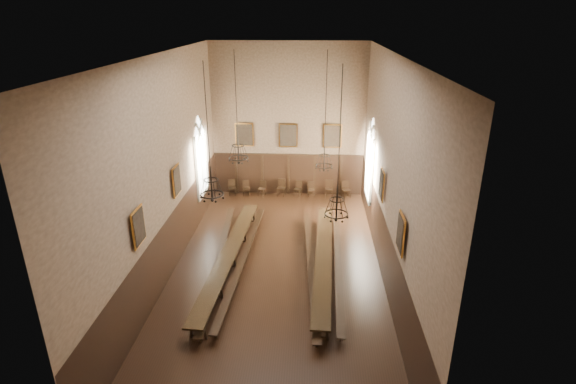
# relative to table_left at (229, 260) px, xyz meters

# --- Properties ---
(floor) EXTENTS (9.00, 18.00, 0.02)m
(floor) POSITION_rel_table_left_xyz_m (2.08, -0.04, -0.41)
(floor) COLOR black
(floor) RESTS_ON ground
(ceiling) EXTENTS (9.00, 18.00, 0.02)m
(ceiling) POSITION_rel_table_left_xyz_m (2.08, -0.04, 8.61)
(ceiling) COLOR black
(ceiling) RESTS_ON ground
(wall_back) EXTENTS (9.00, 0.02, 9.00)m
(wall_back) POSITION_rel_table_left_xyz_m (2.08, 8.97, 4.10)
(wall_back) COLOR #917559
(wall_back) RESTS_ON ground
(wall_front) EXTENTS (9.00, 0.02, 9.00)m
(wall_front) POSITION_rel_table_left_xyz_m (2.08, -9.05, 4.10)
(wall_front) COLOR #917559
(wall_front) RESTS_ON ground
(wall_left) EXTENTS (0.02, 18.00, 9.00)m
(wall_left) POSITION_rel_table_left_xyz_m (-2.43, -0.04, 4.10)
(wall_left) COLOR #917559
(wall_left) RESTS_ON ground
(wall_right) EXTENTS (0.02, 18.00, 9.00)m
(wall_right) POSITION_rel_table_left_xyz_m (6.59, -0.04, 4.10)
(wall_right) COLOR #917559
(wall_right) RESTS_ON ground
(wainscot_panelling) EXTENTS (9.00, 18.00, 2.50)m
(wainscot_panelling) POSITION_rel_table_left_xyz_m (2.08, -0.04, 0.85)
(wainscot_panelling) COLOR black
(wainscot_panelling) RESTS_ON floor
(table_left) EXTENTS (1.29, 10.23, 0.80)m
(table_left) POSITION_rel_table_left_xyz_m (0.00, 0.00, 0.00)
(table_left) COLOR black
(table_left) RESTS_ON floor
(table_right) EXTENTS (1.08, 9.93, 0.77)m
(table_right) POSITION_rel_table_left_xyz_m (4.08, 0.06, -0.01)
(table_right) COLOR black
(table_right) RESTS_ON floor
(bench_left_outer) EXTENTS (1.05, 10.60, 0.48)m
(bench_left_outer) POSITION_rel_table_left_xyz_m (-0.48, 0.10, -0.09)
(bench_left_outer) COLOR black
(bench_left_outer) RESTS_ON floor
(bench_left_inner) EXTENTS (0.79, 10.37, 0.47)m
(bench_left_inner) POSITION_rel_table_left_xyz_m (0.57, 0.21, -0.10)
(bench_left_inner) COLOR black
(bench_left_inner) RESTS_ON floor
(bench_right_inner) EXTENTS (0.82, 10.19, 0.46)m
(bench_right_inner) POSITION_rel_table_left_xyz_m (3.54, -0.13, -0.11)
(bench_right_inner) COLOR black
(bench_right_inner) RESTS_ON floor
(bench_right_outer) EXTENTS (0.55, 9.97, 0.45)m
(bench_right_outer) POSITION_rel_table_left_xyz_m (4.71, 0.13, -0.11)
(bench_right_outer) COLOR black
(bench_right_outer) RESTS_ON floor
(chair_0) EXTENTS (0.52, 0.52, 0.96)m
(chair_0) POSITION_rel_table_left_xyz_m (-1.33, 8.48, -0.11)
(chair_0) COLOR black
(chair_0) RESTS_ON floor
(chair_1) EXTENTS (0.49, 0.49, 0.92)m
(chair_1) POSITION_rel_table_left_xyz_m (-0.47, 8.51, -0.12)
(chair_1) COLOR black
(chair_1) RESTS_ON floor
(chair_2) EXTENTS (0.51, 0.51, 0.91)m
(chair_2) POSITION_rel_table_left_xyz_m (0.49, 8.49, -0.12)
(chair_2) COLOR black
(chair_2) RESTS_ON floor
(chair_3) EXTENTS (0.53, 0.53, 1.03)m
(chair_3) POSITION_rel_table_left_xyz_m (1.67, 8.53, -0.09)
(chair_3) COLOR black
(chair_3) RESTS_ON floor
(chair_4) EXTENTS (0.53, 0.53, 0.94)m
(chair_4) POSITION_rel_table_left_xyz_m (2.69, 8.54, -0.11)
(chair_4) COLOR black
(chair_4) RESTS_ON floor
(chair_5) EXTENTS (0.43, 0.43, 0.88)m
(chair_5) POSITION_rel_table_left_xyz_m (3.49, 8.51, -0.13)
(chair_5) COLOR black
(chair_5) RESTS_ON floor
(chair_6) EXTENTS (0.47, 0.47, 1.02)m
(chair_6) POSITION_rel_table_left_xyz_m (4.57, 8.53, -0.09)
(chair_6) COLOR black
(chair_6) RESTS_ON floor
(chair_7) EXTENTS (0.58, 0.58, 1.02)m
(chair_7) POSITION_rel_table_left_xyz_m (5.61, 8.47, -0.09)
(chair_7) COLOR black
(chair_7) RESTS_ON floor
(chandelier_back_left) EXTENTS (0.90, 0.90, 4.90)m
(chandelier_back_left) POSITION_rel_table_left_xyz_m (0.16, 2.55, 4.17)
(chandelier_back_left) COLOR black
(chandelier_back_left) RESTS_ON ceiling
(chandelier_back_right) EXTENTS (0.77, 0.77, 5.22)m
(chandelier_back_right) POSITION_rel_table_left_xyz_m (4.06, 2.66, 3.91)
(chandelier_back_right) COLOR black
(chandelier_back_right) RESTS_ON ceiling
(chandelier_front_left) EXTENTS (0.85, 0.85, 4.75)m
(chandelier_front_left) POSITION_rel_table_left_xyz_m (-0.03, -2.23, 4.32)
(chandelier_front_left) COLOR black
(chandelier_front_left) RESTS_ON ceiling
(chandelier_front_right) EXTENTS (0.81, 0.81, 5.07)m
(chandelier_front_right) POSITION_rel_table_left_xyz_m (4.37, -2.94, 4.03)
(chandelier_front_right) COLOR black
(chandelier_front_right) RESTS_ON ceiling
(portrait_back_0) EXTENTS (1.10, 0.12, 1.40)m
(portrait_back_0) POSITION_rel_table_left_xyz_m (-0.52, 8.84, 3.30)
(portrait_back_0) COLOR orange
(portrait_back_0) RESTS_ON wall_back
(portrait_back_1) EXTENTS (1.10, 0.12, 1.40)m
(portrait_back_1) POSITION_rel_table_left_xyz_m (2.08, 8.84, 3.30)
(portrait_back_1) COLOR orange
(portrait_back_1) RESTS_ON wall_back
(portrait_back_2) EXTENTS (1.10, 0.12, 1.40)m
(portrait_back_2) POSITION_rel_table_left_xyz_m (4.68, 8.84, 3.30)
(portrait_back_2) COLOR orange
(portrait_back_2) RESTS_ON wall_back
(portrait_left_0) EXTENTS (0.12, 1.00, 1.30)m
(portrait_left_0) POSITION_rel_table_left_xyz_m (-2.30, 0.96, 3.30)
(portrait_left_0) COLOR orange
(portrait_left_0) RESTS_ON wall_left
(portrait_left_1) EXTENTS (0.12, 1.00, 1.30)m
(portrait_left_1) POSITION_rel_table_left_xyz_m (-2.30, -3.54, 3.30)
(portrait_left_1) COLOR orange
(portrait_left_1) RESTS_ON wall_left
(portrait_right_0) EXTENTS (0.12, 1.00, 1.30)m
(portrait_right_0) POSITION_rel_table_left_xyz_m (6.46, 0.96, 3.30)
(portrait_right_0) COLOR orange
(portrait_right_0) RESTS_ON wall_right
(portrait_right_1) EXTENTS (0.12, 1.00, 1.30)m
(portrait_right_1) POSITION_rel_table_left_xyz_m (6.46, -3.54, 3.30)
(portrait_right_1) COLOR orange
(portrait_right_1) RESTS_ON wall_right
(window_right) EXTENTS (0.20, 2.20, 4.60)m
(window_right) POSITION_rel_table_left_xyz_m (6.51, 5.46, 3.00)
(window_right) COLOR white
(window_right) RESTS_ON wall_right
(window_left) EXTENTS (0.20, 2.20, 4.60)m
(window_left) POSITION_rel_table_left_xyz_m (-2.35, 5.46, 3.00)
(window_left) COLOR white
(window_left) RESTS_ON wall_left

